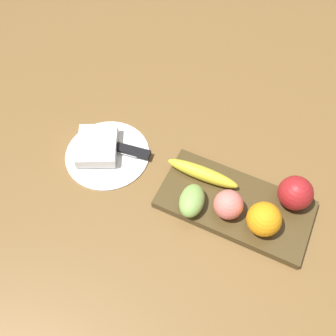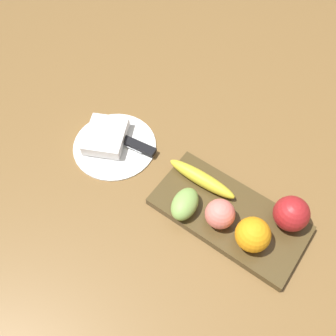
{
  "view_description": "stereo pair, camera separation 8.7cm",
  "coord_description": "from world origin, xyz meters",
  "px_view_note": "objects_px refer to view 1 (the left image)",
  "views": [
    {
      "loc": [
        -0.05,
        0.46,
        0.78
      ],
      "look_at": [
        0.15,
        0.03,
        0.05
      ],
      "focal_mm": 40.18,
      "sensor_mm": 36.0,
      "label": 1
    },
    {
      "loc": [
        -0.13,
        0.41,
        0.78
      ],
      "look_at": [
        0.15,
        0.03,
        0.05
      ],
      "focal_mm": 40.18,
      "sensor_mm": 36.0,
      "label": 2
    }
  ],
  "objects_px": {
    "banana": "(203,172)",
    "knife": "(126,151)",
    "apple": "(295,193)",
    "orange_near_apple": "(264,219)",
    "fruit_tray": "(235,204)",
    "peach": "(228,205)",
    "dinner_plate": "(107,154)",
    "folded_napkin": "(97,146)",
    "grape_bunch": "(192,201)"
  },
  "relations": [
    {
      "from": "banana",
      "to": "knife",
      "type": "bearing_deg",
      "value": 1.69
    },
    {
      "from": "apple",
      "to": "orange_near_apple",
      "type": "xyz_separation_m",
      "value": [
        0.04,
        0.09,
        -0.0
      ]
    },
    {
      "from": "apple",
      "to": "fruit_tray",
      "type": "bearing_deg",
      "value": 26.69
    },
    {
      "from": "apple",
      "to": "banana",
      "type": "relative_size",
      "value": 0.44
    },
    {
      "from": "banana",
      "to": "peach",
      "type": "distance_m",
      "value": 0.11
    },
    {
      "from": "orange_near_apple",
      "to": "knife",
      "type": "xyz_separation_m",
      "value": [
        0.37,
        -0.06,
        -0.05
      ]
    },
    {
      "from": "apple",
      "to": "peach",
      "type": "relative_size",
      "value": 1.17
    },
    {
      "from": "fruit_tray",
      "to": "dinner_plate",
      "type": "distance_m",
      "value": 0.34
    },
    {
      "from": "apple",
      "to": "folded_napkin",
      "type": "xyz_separation_m",
      "value": [
        0.48,
        0.06,
        -0.04
      ]
    },
    {
      "from": "fruit_tray",
      "to": "dinner_plate",
      "type": "bearing_deg",
      "value": -0.0
    },
    {
      "from": "knife",
      "to": "orange_near_apple",
      "type": "bearing_deg",
      "value": 163.36
    },
    {
      "from": "dinner_plate",
      "to": "orange_near_apple",
      "type": "bearing_deg",
      "value": 175.44
    },
    {
      "from": "apple",
      "to": "orange_near_apple",
      "type": "height_order",
      "value": "apple"
    },
    {
      "from": "apple",
      "to": "knife",
      "type": "height_order",
      "value": "apple"
    },
    {
      "from": "dinner_plate",
      "to": "banana",
      "type": "bearing_deg",
      "value": -172.44
    },
    {
      "from": "peach",
      "to": "dinner_plate",
      "type": "bearing_deg",
      "value": -5.27
    },
    {
      "from": "banana",
      "to": "grape_bunch",
      "type": "distance_m",
      "value": 0.08
    },
    {
      "from": "grape_bunch",
      "to": "orange_near_apple",
      "type": "bearing_deg",
      "value": -173.39
    },
    {
      "from": "banana",
      "to": "grape_bunch",
      "type": "height_order",
      "value": "grape_bunch"
    },
    {
      "from": "fruit_tray",
      "to": "grape_bunch",
      "type": "xyz_separation_m",
      "value": [
        0.09,
        0.05,
        0.03
      ]
    },
    {
      "from": "orange_near_apple",
      "to": "peach",
      "type": "xyz_separation_m",
      "value": [
        0.08,
        -0.0,
        -0.0
      ]
    },
    {
      "from": "orange_near_apple",
      "to": "grape_bunch",
      "type": "bearing_deg",
      "value": 6.61
    },
    {
      "from": "apple",
      "to": "dinner_plate",
      "type": "relative_size",
      "value": 0.36
    },
    {
      "from": "dinner_plate",
      "to": "fruit_tray",
      "type": "bearing_deg",
      "value": 180.0
    },
    {
      "from": "grape_bunch",
      "to": "dinner_plate",
      "type": "bearing_deg",
      "value": -11.39
    },
    {
      "from": "peach",
      "to": "folded_napkin",
      "type": "relative_size",
      "value": 0.57
    },
    {
      "from": "dinner_plate",
      "to": "knife",
      "type": "xyz_separation_m",
      "value": [
        -0.04,
        -0.02,
        0.01
      ]
    },
    {
      "from": "orange_near_apple",
      "to": "peach",
      "type": "height_order",
      "value": "orange_near_apple"
    },
    {
      "from": "apple",
      "to": "orange_near_apple",
      "type": "relative_size",
      "value": 1.04
    },
    {
      "from": "apple",
      "to": "folded_napkin",
      "type": "height_order",
      "value": "apple"
    },
    {
      "from": "peach",
      "to": "dinner_plate",
      "type": "distance_m",
      "value": 0.34
    },
    {
      "from": "banana",
      "to": "knife",
      "type": "distance_m",
      "value": 0.2
    },
    {
      "from": "dinner_plate",
      "to": "knife",
      "type": "bearing_deg",
      "value": -151.74
    },
    {
      "from": "peach",
      "to": "grape_bunch",
      "type": "height_order",
      "value": "peach"
    },
    {
      "from": "peach",
      "to": "dinner_plate",
      "type": "relative_size",
      "value": 0.31
    },
    {
      "from": "apple",
      "to": "grape_bunch",
      "type": "xyz_separation_m",
      "value": [
        0.2,
        0.11,
        -0.02
      ]
    },
    {
      "from": "peach",
      "to": "grape_bunch",
      "type": "bearing_deg",
      "value": 14.91
    },
    {
      "from": "fruit_tray",
      "to": "folded_napkin",
      "type": "xyz_separation_m",
      "value": [
        0.37,
        0.0,
        0.01
      ]
    },
    {
      "from": "fruit_tray",
      "to": "knife",
      "type": "distance_m",
      "value": 0.3
    },
    {
      "from": "fruit_tray",
      "to": "banana",
      "type": "xyz_separation_m",
      "value": [
        0.1,
        -0.03,
        0.03
      ]
    },
    {
      "from": "folded_napkin",
      "to": "banana",
      "type": "bearing_deg",
      "value": -173.17
    },
    {
      "from": "fruit_tray",
      "to": "dinner_plate",
      "type": "height_order",
      "value": "fruit_tray"
    },
    {
      "from": "apple",
      "to": "peach",
      "type": "distance_m",
      "value": 0.15
    },
    {
      "from": "banana",
      "to": "dinner_plate",
      "type": "height_order",
      "value": "banana"
    },
    {
      "from": "peach",
      "to": "knife",
      "type": "relative_size",
      "value": 0.36
    },
    {
      "from": "fruit_tray",
      "to": "folded_napkin",
      "type": "height_order",
      "value": "folded_napkin"
    },
    {
      "from": "dinner_plate",
      "to": "folded_napkin",
      "type": "height_order",
      "value": "folded_napkin"
    },
    {
      "from": "orange_near_apple",
      "to": "dinner_plate",
      "type": "bearing_deg",
      "value": -4.56
    },
    {
      "from": "apple",
      "to": "banana",
      "type": "bearing_deg",
      "value": 6.65
    },
    {
      "from": "apple",
      "to": "folded_napkin",
      "type": "bearing_deg",
      "value": 6.75
    }
  ]
}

